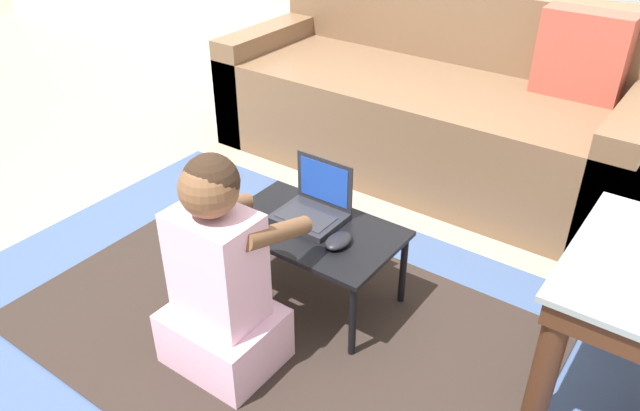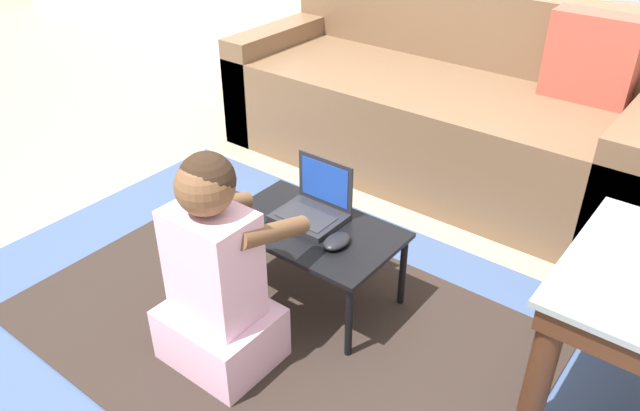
% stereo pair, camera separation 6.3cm
% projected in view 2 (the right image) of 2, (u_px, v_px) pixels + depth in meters
% --- Properties ---
extents(ground_plane, '(16.00, 16.00, 0.00)m').
position_uv_depth(ground_plane, '(284.00, 318.00, 2.15)').
color(ground_plane, gray).
extents(area_rug, '(2.34, 1.58, 0.01)m').
position_uv_depth(area_rug, '(275.00, 326.00, 2.11)').
color(area_rug, '#3D517A').
rests_on(area_rug, ground_plane).
extents(couch, '(1.98, 0.83, 0.81)m').
position_uv_depth(couch, '(440.00, 109.00, 2.97)').
color(couch, brown).
rests_on(couch, ground_plane).
extents(laptop_desk, '(0.59, 0.37, 0.30)m').
position_uv_depth(laptop_desk, '(312.00, 235.00, 2.11)').
color(laptop_desk, black).
rests_on(laptop_desk, ground_plane).
extents(laptop, '(0.23, 0.19, 0.20)m').
position_uv_depth(laptop, '(313.00, 209.00, 2.12)').
color(laptop, '#232328').
rests_on(laptop, laptop_desk).
extents(computer_mouse, '(0.07, 0.11, 0.03)m').
position_uv_depth(computer_mouse, '(337.00, 241.00, 1.99)').
color(computer_mouse, black).
rests_on(computer_mouse, laptop_desk).
extents(person_seated, '(0.33, 0.41, 0.72)m').
position_uv_depth(person_seated, '(217.00, 279.00, 1.83)').
color(person_seated, '#E5B2CC').
rests_on(person_seated, ground_plane).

